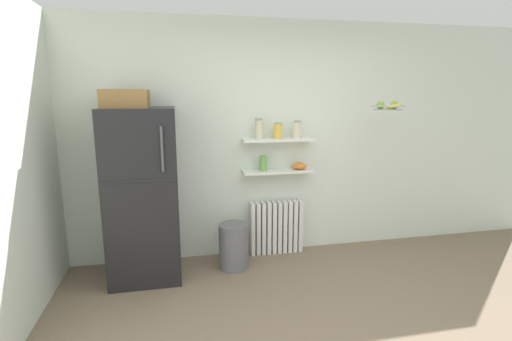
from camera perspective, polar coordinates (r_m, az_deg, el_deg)
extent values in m
plane|color=#7A6651|center=(3.29, 8.95, -22.02)|extent=(7.04, 7.04, 0.00)
cube|color=silver|center=(4.26, 2.08, 4.64)|extent=(7.04, 0.10, 2.60)
cube|color=black|center=(3.85, -16.75, -3.52)|extent=(0.67, 0.67, 1.69)
cube|color=#262628|center=(3.47, -17.39, -1.54)|extent=(0.66, 0.01, 0.01)
cylinder|color=#4C4C51|center=(3.39, -14.07, 3.16)|extent=(0.02, 0.02, 0.40)
cube|color=olive|center=(3.74, -19.15, 10.27)|extent=(0.40, 0.47, 0.17)
cube|color=white|center=(4.32, -0.54, -8.85)|extent=(0.04, 0.12, 0.61)
cube|color=white|center=(4.33, 0.27, -8.79)|extent=(0.04, 0.12, 0.61)
cube|color=white|center=(4.35, 1.09, -8.73)|extent=(0.04, 0.12, 0.61)
cube|color=white|center=(4.36, 1.90, -8.67)|extent=(0.04, 0.12, 0.61)
cube|color=white|center=(4.37, 2.70, -8.61)|extent=(0.04, 0.12, 0.61)
cube|color=white|center=(4.39, 3.50, -8.54)|extent=(0.04, 0.12, 0.61)
cube|color=white|center=(4.41, 4.29, -8.48)|extent=(0.04, 0.12, 0.61)
cube|color=white|center=(4.42, 5.07, -8.41)|extent=(0.04, 0.12, 0.61)
cube|color=white|center=(4.44, 5.85, -8.34)|extent=(0.04, 0.12, 0.61)
cube|color=white|center=(4.46, 6.62, -8.27)|extent=(0.04, 0.12, 0.61)
cube|color=white|center=(4.17, 3.30, -0.11)|extent=(0.79, 0.22, 0.02)
cube|color=white|center=(4.11, 3.36, 4.68)|extent=(0.79, 0.22, 0.02)
cylinder|color=beige|center=(4.05, 0.43, 6.21)|extent=(0.09, 0.09, 0.20)
cylinder|color=gray|center=(4.04, 0.43, 7.78)|extent=(0.08, 0.08, 0.02)
cylinder|color=yellow|center=(4.10, 3.38, 5.93)|extent=(0.09, 0.09, 0.16)
cylinder|color=gray|center=(4.10, 3.39, 7.15)|extent=(0.08, 0.08, 0.02)
cylinder|color=beige|center=(4.16, 6.25, 6.08)|extent=(0.09, 0.09, 0.17)
cylinder|color=gray|center=(4.16, 6.28, 7.40)|extent=(0.08, 0.08, 0.02)
cylinder|color=#66A84C|center=(4.11, 1.08, 1.10)|extent=(0.08, 0.08, 0.17)
ellipsoid|color=orange|center=(4.23, 6.59, 0.70)|extent=(0.17, 0.17, 0.07)
cylinder|color=slate|center=(4.04, -3.41, -11.38)|extent=(0.31, 0.31, 0.48)
torus|color=#B2B2B7|center=(4.23, 19.42, 9.23)|extent=(0.35, 0.35, 0.01)
cylinder|color=#A8A8AD|center=(4.24, 19.39, 8.69)|extent=(0.28, 0.28, 0.01)
sphere|color=#7FAD38|center=(4.28, 20.24, 9.30)|extent=(0.09, 0.09, 0.09)
sphere|color=#7FAD38|center=(4.20, 18.35, 9.39)|extent=(0.08, 0.08, 0.08)
ellipsoid|color=yellow|center=(4.23, 20.15, 9.11)|extent=(0.14, 0.17, 0.08)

